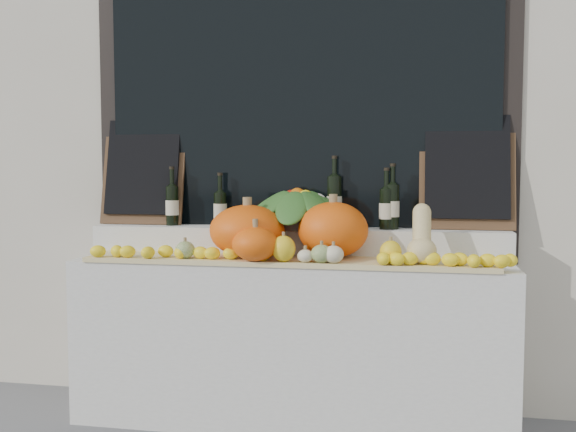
{
  "coord_description": "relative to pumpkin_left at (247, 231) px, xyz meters",
  "views": [
    {
      "loc": [
        0.61,
        -1.81,
        1.37
      ],
      "look_at": [
        0.0,
        1.45,
        1.12
      ],
      "focal_mm": 40.0,
      "sensor_mm": 36.0,
      "label": 1
    }
  ],
  "objects": [
    {
      "name": "wine_bottle_far_left",
      "position": [
        -0.5,
        0.24,
        0.12
      ],
      "size": [
        0.08,
        0.08,
        0.34
      ],
      "color": "black",
      "rests_on": "rear_tier"
    },
    {
      "name": "pumpkin_left",
      "position": [
        0.0,
        0.0,
        0.0
      ],
      "size": [
        0.47,
        0.47,
        0.27
      ],
      "primitive_type": "ellipsoid",
      "rotation": [
        0.0,
        0.0,
        0.2
      ],
      "color": "#F35D0C",
      "rests_on": "straw_bedding"
    },
    {
      "name": "rear_tier",
      "position": [
        0.22,
        0.23,
        -0.08
      ],
      "size": [
        2.3,
        0.25,
        0.16
      ],
      "primitive_type": "cube",
      "color": "silver",
      "rests_on": "display_sill"
    },
    {
      "name": "chalkboard_left",
      "position": [
        -0.7,
        0.3,
        0.32
      ],
      "size": [
        0.5,
        0.15,
        0.61
      ],
      "rotation": [
        -0.2,
        0.0,
        0.0
      ],
      "color": "#4C331E",
      "rests_on": "rear_tier"
    },
    {
      "name": "lemon_heap",
      "position": [
        0.22,
        -0.15,
        -0.1
      ],
      "size": [
        2.2,
        0.16,
        0.06
      ],
      "primitive_type": null,
      "color": "yellow",
      "rests_on": "straw_bedding"
    },
    {
      "name": "wine_bottle_far_right",
      "position": [
        0.74,
        0.23,
        0.12
      ],
      "size": [
        0.08,
        0.08,
        0.35
      ],
      "color": "black",
      "rests_on": "rear_tier"
    },
    {
      "name": "wine_bottle_near_left",
      "position": [
        -0.23,
        0.26,
        0.1
      ],
      "size": [
        0.08,
        0.08,
        0.3
      ],
      "color": "black",
      "rests_on": "rear_tier"
    },
    {
      "name": "butternut_squash",
      "position": [
        0.9,
        -0.08,
        -0.01
      ],
      "size": [
        0.14,
        0.21,
        0.29
      ],
      "color": "#D6BD7D",
      "rests_on": "straw_bedding"
    },
    {
      "name": "pumpkin_center",
      "position": [
        0.08,
        -0.16,
        -0.05
      ],
      "size": [
        0.3,
        0.3,
        0.17
      ],
      "primitive_type": "ellipsoid",
      "rotation": [
        0.0,
        0.0,
        0.33
      ],
      "color": "#F35D0C",
      "rests_on": "straw_bedding"
    },
    {
      "name": "display_sill",
      "position": [
        0.22,
        0.08,
        -0.6
      ],
      "size": [
        2.3,
        0.55,
        0.88
      ],
      "primitive_type": "cube",
      "color": "silver",
      "rests_on": "ground"
    },
    {
      "name": "storefront_facade",
      "position": [
        0.22,
        0.8,
        1.21
      ],
      "size": [
        7.0,
        0.94,
        4.5
      ],
      "color": "beige",
      "rests_on": "ground"
    },
    {
      "name": "decorative_gourds",
      "position": [
        0.29,
        -0.15,
        -0.08
      ],
      "size": [
        1.15,
        0.16,
        0.15
      ],
      "color": "#34661E",
      "rests_on": "straw_bedding"
    },
    {
      "name": "wine_bottle_tall",
      "position": [
        0.43,
        0.27,
        0.14
      ],
      "size": [
        0.08,
        0.08,
        0.4
      ],
      "color": "black",
      "rests_on": "rear_tier"
    },
    {
      "name": "chalkboard_right",
      "position": [
        1.14,
        0.3,
        0.32
      ],
      "size": [
        0.5,
        0.15,
        0.61
      ],
      "rotation": [
        -0.2,
        0.0,
        0.0
      ],
      "color": "#4C331E",
      "rests_on": "rear_tier"
    },
    {
      "name": "straw_bedding",
      "position": [
        0.22,
        -0.04,
        -0.15
      ],
      "size": [
        2.1,
        0.32,
        0.02
      ],
      "primitive_type": "cube",
      "color": "tan",
      "rests_on": "display_sill"
    },
    {
      "name": "pumpkin_right",
      "position": [
        0.45,
        0.03,
        0.01
      ],
      "size": [
        0.45,
        0.45,
        0.29
      ],
      "primitive_type": "ellipsoid",
      "rotation": [
        0.0,
        0.0,
        -0.28
      ],
      "color": "#F35D0C",
      "rests_on": "straw_bedding"
    },
    {
      "name": "produce_bowl",
      "position": [
        0.23,
        0.22,
        0.11
      ],
      "size": [
        0.64,
        0.64,
        0.23
      ],
      "color": "black",
      "rests_on": "rear_tier"
    },
    {
      "name": "wine_bottle_near_right",
      "position": [
        0.71,
        0.22,
        0.11
      ],
      "size": [
        0.08,
        0.08,
        0.33
      ],
      "color": "black",
      "rests_on": "rear_tier"
    }
  ]
}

